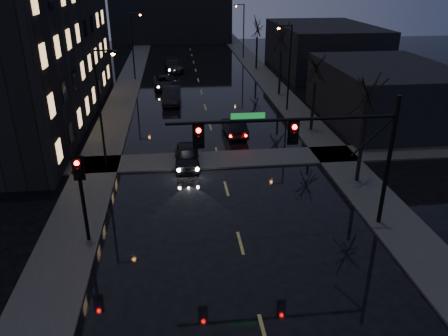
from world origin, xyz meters
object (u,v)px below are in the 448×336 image
object	(u,v)px
oncoming_car_a	(187,156)
lead_car	(234,127)
oncoming_car_d	(174,66)
oncoming_car_c	(164,82)
oncoming_car_b	(172,95)

from	to	relation	value
oncoming_car_a	lead_car	world-z (taller)	lead_car
oncoming_car_d	oncoming_car_c	bearing A→B (deg)	-105.35
oncoming_car_a	oncoming_car_d	world-z (taller)	oncoming_car_d
oncoming_car_c	lead_car	distance (m)	17.69
oncoming_car_b	lead_car	bearing A→B (deg)	-61.40
oncoming_car_a	oncoming_car_c	size ratio (longest dim) A/B	0.81
oncoming_car_b	oncoming_car_c	xyz separation A→B (m)	(-0.84, 6.40, -0.13)
oncoming_car_b	oncoming_car_c	distance (m)	6.46
oncoming_car_c	oncoming_car_d	distance (m)	9.29
oncoming_car_c	oncoming_car_d	size ratio (longest dim) A/B	0.96
oncoming_car_a	oncoming_car_b	distance (m)	16.07
oncoming_car_c	lead_car	world-z (taller)	oncoming_car_c
lead_car	oncoming_car_b	bearing A→B (deg)	-67.62
oncoming_car_d	oncoming_car_b	bearing A→B (deg)	-99.27
oncoming_car_b	oncoming_car_d	distance (m)	15.62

